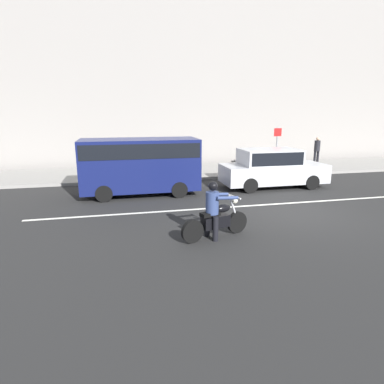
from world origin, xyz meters
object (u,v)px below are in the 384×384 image
street_sign_post (277,144)px  pedestrian_bystander (317,149)px  motorcycle_with_rider_denim_blue (215,215)px  parked_sedan_silver (272,168)px  parked_van_navy (140,163)px

street_sign_post → pedestrian_bystander: size_ratio=1.35×
motorcycle_with_rider_denim_blue → parked_sedan_silver: 6.76m
motorcycle_with_rider_denim_blue → parked_sedan_silver: (4.21, 5.28, 0.25)m
parked_sedan_silver → street_sign_post: (2.09, 3.71, 0.67)m
parked_van_navy → pedestrian_bystander: (10.85, 4.32, -0.17)m
street_sign_post → pedestrian_bystander: street_sign_post is taller
motorcycle_with_rider_denim_blue → street_sign_post: bearing=54.9°
parked_sedan_silver → motorcycle_with_rider_denim_blue: bearing=-128.6°
parked_sedan_silver → parked_van_navy: size_ratio=1.00×
parked_sedan_silver → pedestrian_bystander: bearing=40.5°
motorcycle_with_rider_denim_blue → parked_sedan_silver: size_ratio=0.43×
pedestrian_bystander → parked_van_navy: bearing=-158.3°
parked_sedan_silver → parked_van_navy: bearing=-179.8°
parked_sedan_silver → pedestrian_bystander: pedestrian_bystander is taller
motorcycle_with_rider_denim_blue → street_sign_post: 11.02m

